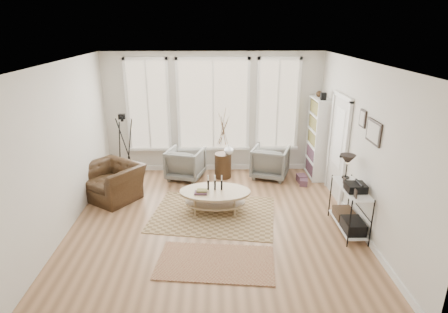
{
  "coord_description": "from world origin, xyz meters",
  "views": [
    {
      "loc": [
        0.02,
        -6.11,
        3.5
      ],
      "look_at": [
        0.2,
        0.6,
        1.1
      ],
      "focal_mm": 30.0,
      "sensor_mm": 36.0,
      "label": 1
    }
  ],
  "objects_px": {
    "bookcase": "(317,138)",
    "side_table": "(223,146)",
    "low_shelf": "(350,204)",
    "armchair_right": "(270,162)",
    "armchair_left": "(186,163)",
    "accent_chair": "(112,181)",
    "coffee_table": "(215,195)"
  },
  "relations": [
    {
      "from": "bookcase",
      "to": "side_table",
      "type": "xyz_separation_m",
      "value": [
        -2.22,
        -0.01,
        -0.16
      ]
    },
    {
      "from": "bookcase",
      "to": "low_shelf",
      "type": "xyz_separation_m",
      "value": [
        -0.06,
        -2.52,
        -0.44
      ]
    },
    {
      "from": "low_shelf",
      "to": "armchair_right",
      "type": "xyz_separation_m",
      "value": [
        -1.03,
        2.5,
        -0.13
      ]
    },
    {
      "from": "armchair_left",
      "to": "armchair_right",
      "type": "height_order",
      "value": "armchair_right"
    },
    {
      "from": "accent_chair",
      "to": "coffee_table",
      "type": "bearing_deg",
      "value": 17.8
    },
    {
      "from": "coffee_table",
      "to": "armchair_left",
      "type": "xyz_separation_m",
      "value": [
        -0.68,
        1.7,
        0.03
      ]
    },
    {
      "from": "bookcase",
      "to": "armchair_left",
      "type": "relative_size",
      "value": 2.55
    },
    {
      "from": "coffee_table",
      "to": "accent_chair",
      "type": "relative_size",
      "value": 1.25
    },
    {
      "from": "side_table",
      "to": "low_shelf",
      "type": "bearing_deg",
      "value": -49.32
    },
    {
      "from": "armchair_left",
      "to": "low_shelf",
      "type": "bearing_deg",
      "value": 157.34
    },
    {
      "from": "armchair_left",
      "to": "armchair_right",
      "type": "relative_size",
      "value": 0.97
    },
    {
      "from": "armchair_right",
      "to": "accent_chair",
      "type": "relative_size",
      "value": 0.73
    },
    {
      "from": "coffee_table",
      "to": "side_table",
      "type": "bearing_deg",
      "value": 83.21
    },
    {
      "from": "armchair_left",
      "to": "coffee_table",
      "type": "bearing_deg",
      "value": 128.34
    },
    {
      "from": "low_shelf",
      "to": "coffee_table",
      "type": "relative_size",
      "value": 0.92
    },
    {
      "from": "side_table",
      "to": "armchair_left",
      "type": "bearing_deg",
      "value": -177.96
    },
    {
      "from": "low_shelf",
      "to": "side_table",
      "type": "height_order",
      "value": "side_table"
    },
    {
      "from": "armchair_left",
      "to": "armchair_right",
      "type": "distance_m",
      "value": 2.02
    },
    {
      "from": "side_table",
      "to": "bookcase",
      "type": "bearing_deg",
      "value": 0.21
    },
    {
      "from": "armchair_right",
      "to": "side_table",
      "type": "height_order",
      "value": "side_table"
    },
    {
      "from": "bookcase",
      "to": "armchair_left",
      "type": "distance_m",
      "value": 3.16
    },
    {
      "from": "coffee_table",
      "to": "armchair_left",
      "type": "height_order",
      "value": "armchair_left"
    },
    {
      "from": "low_shelf",
      "to": "accent_chair",
      "type": "relative_size",
      "value": 1.15
    },
    {
      "from": "armchair_left",
      "to": "side_table",
      "type": "xyz_separation_m",
      "value": [
        0.89,
        0.03,
        0.43
      ]
    },
    {
      "from": "armchair_right",
      "to": "bookcase",
      "type": "bearing_deg",
      "value": -158.71
    },
    {
      "from": "bookcase",
      "to": "armchair_right",
      "type": "bearing_deg",
      "value": -178.81
    },
    {
      "from": "side_table",
      "to": "accent_chair",
      "type": "bearing_deg",
      "value": -155.81
    },
    {
      "from": "armchair_left",
      "to": "accent_chair",
      "type": "bearing_deg",
      "value": 51.46
    },
    {
      "from": "armchair_left",
      "to": "side_table",
      "type": "bearing_deg",
      "value": -161.48
    },
    {
      "from": "bookcase",
      "to": "armchair_right",
      "type": "distance_m",
      "value": 1.23
    },
    {
      "from": "bookcase",
      "to": "coffee_table",
      "type": "xyz_separation_m",
      "value": [
        -2.42,
        -1.74,
        -0.62
      ]
    },
    {
      "from": "coffee_table",
      "to": "side_table",
      "type": "height_order",
      "value": "side_table"
    }
  ]
}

